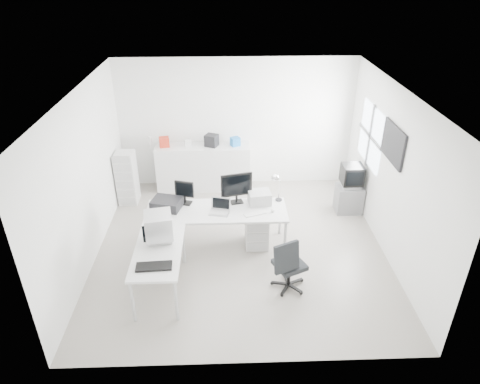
{
  "coord_description": "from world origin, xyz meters",
  "views": [
    {
      "loc": [
        -0.23,
        -6.21,
        4.56
      ],
      "look_at": [
        0.0,
        0.2,
        1.0
      ],
      "focal_mm": 32.0,
      "sensor_mm": 36.0,
      "label": 1
    }
  ],
  "objects_px": {
    "main_desk": "(217,228)",
    "tv_cabinet": "(349,199)",
    "crt_monitor": "(159,227)",
    "laptop": "(219,208)",
    "lcd_monitor_small": "(185,193)",
    "filing_cabinet": "(127,178)",
    "inkjet_printer": "(167,204)",
    "sideboard": "(203,167)",
    "crt_tv": "(352,176)",
    "lcd_monitor_large": "(236,188)",
    "office_chair": "(290,262)",
    "side_desk": "(160,270)",
    "laser_printer": "(259,197)",
    "drawer_pedestal": "(257,230)"
  },
  "relations": [
    {
      "from": "laptop",
      "to": "office_chair",
      "type": "height_order",
      "value": "office_chair"
    },
    {
      "from": "inkjet_printer",
      "to": "main_desk",
      "type": "bearing_deg",
      "value": 8.62
    },
    {
      "from": "office_chair",
      "to": "tv_cabinet",
      "type": "bearing_deg",
      "value": 31.09
    },
    {
      "from": "main_desk",
      "to": "crt_tv",
      "type": "relative_size",
      "value": 4.8
    },
    {
      "from": "main_desk",
      "to": "tv_cabinet",
      "type": "height_order",
      "value": "main_desk"
    },
    {
      "from": "tv_cabinet",
      "to": "sideboard",
      "type": "relative_size",
      "value": 0.28
    },
    {
      "from": "main_desk",
      "to": "lcd_monitor_large",
      "type": "xyz_separation_m",
      "value": [
        0.35,
        0.25,
        0.66
      ]
    },
    {
      "from": "filing_cabinet",
      "to": "laptop",
      "type": "bearing_deg",
      "value": -42.75
    },
    {
      "from": "lcd_monitor_large",
      "to": "office_chair",
      "type": "height_order",
      "value": "lcd_monitor_large"
    },
    {
      "from": "side_desk",
      "to": "sideboard",
      "type": "relative_size",
      "value": 0.7
    },
    {
      "from": "tv_cabinet",
      "to": "sideboard",
      "type": "height_order",
      "value": "sideboard"
    },
    {
      "from": "drawer_pedestal",
      "to": "sideboard",
      "type": "distance_m",
      "value": 2.4
    },
    {
      "from": "main_desk",
      "to": "side_desk",
      "type": "relative_size",
      "value": 1.71
    },
    {
      "from": "main_desk",
      "to": "laptop",
      "type": "bearing_deg",
      "value": -63.43
    },
    {
      "from": "sideboard",
      "to": "crt_tv",
      "type": "bearing_deg",
      "value": -20.28
    },
    {
      "from": "main_desk",
      "to": "tv_cabinet",
      "type": "relative_size",
      "value": 4.31
    },
    {
      "from": "crt_monitor",
      "to": "side_desk",
      "type": "bearing_deg",
      "value": -100.27
    },
    {
      "from": "laser_printer",
      "to": "office_chair",
      "type": "distance_m",
      "value": 1.43
    },
    {
      "from": "laser_printer",
      "to": "sideboard",
      "type": "relative_size",
      "value": 0.19
    },
    {
      "from": "drawer_pedestal",
      "to": "inkjet_printer",
      "type": "relative_size",
      "value": 1.25
    },
    {
      "from": "laser_printer",
      "to": "filing_cabinet",
      "type": "relative_size",
      "value": 0.34
    },
    {
      "from": "tv_cabinet",
      "to": "drawer_pedestal",
      "type": "bearing_deg",
      "value": -150.94
    },
    {
      "from": "side_desk",
      "to": "drawer_pedestal",
      "type": "relative_size",
      "value": 2.33
    },
    {
      "from": "office_chair",
      "to": "crt_tv",
      "type": "relative_size",
      "value": 1.9
    },
    {
      "from": "laptop",
      "to": "tv_cabinet",
      "type": "bearing_deg",
      "value": 39.11
    },
    {
      "from": "drawer_pedestal",
      "to": "laser_printer",
      "type": "distance_m",
      "value": 0.59
    },
    {
      "from": "lcd_monitor_large",
      "to": "laptop",
      "type": "height_order",
      "value": "lcd_monitor_large"
    },
    {
      "from": "lcd_monitor_small",
      "to": "crt_tv",
      "type": "relative_size",
      "value": 0.85
    },
    {
      "from": "lcd_monitor_small",
      "to": "filing_cabinet",
      "type": "xyz_separation_m",
      "value": [
        -1.32,
        1.43,
        -0.42
      ]
    },
    {
      "from": "side_desk",
      "to": "lcd_monitor_large",
      "type": "distance_m",
      "value": 1.92
    },
    {
      "from": "inkjet_printer",
      "to": "tv_cabinet",
      "type": "xyz_separation_m",
      "value": [
        3.48,
        1.02,
        -0.56
      ]
    },
    {
      "from": "drawer_pedestal",
      "to": "crt_tv",
      "type": "bearing_deg",
      "value": 29.06
    },
    {
      "from": "main_desk",
      "to": "lcd_monitor_large",
      "type": "relative_size",
      "value": 4.2
    },
    {
      "from": "lcd_monitor_small",
      "to": "office_chair",
      "type": "distance_m",
      "value": 2.21
    },
    {
      "from": "lcd_monitor_small",
      "to": "laser_printer",
      "type": "xyz_separation_m",
      "value": [
        1.3,
        -0.03,
        -0.1
      ]
    },
    {
      "from": "tv_cabinet",
      "to": "sideboard",
      "type": "xyz_separation_m",
      "value": [
        -2.95,
        1.09,
        0.22
      ]
    },
    {
      "from": "laser_printer",
      "to": "tv_cabinet",
      "type": "height_order",
      "value": "laser_printer"
    },
    {
      "from": "lcd_monitor_small",
      "to": "tv_cabinet",
      "type": "relative_size",
      "value": 0.76
    },
    {
      "from": "crt_monitor",
      "to": "office_chair",
      "type": "bearing_deg",
      "value": -17.85
    },
    {
      "from": "main_desk",
      "to": "crt_tv",
      "type": "distance_m",
      "value": 2.89
    },
    {
      "from": "lcd_monitor_large",
      "to": "laser_printer",
      "type": "bearing_deg",
      "value": -18.01
    },
    {
      "from": "side_desk",
      "to": "filing_cabinet",
      "type": "relative_size",
      "value": 1.28
    },
    {
      "from": "crt_tv",
      "to": "sideboard",
      "type": "bearing_deg",
      "value": 159.72
    },
    {
      "from": "sideboard",
      "to": "crt_monitor",
      "type": "bearing_deg",
      "value": -99.78
    },
    {
      "from": "drawer_pedestal",
      "to": "filing_cabinet",
      "type": "height_order",
      "value": "filing_cabinet"
    },
    {
      "from": "crt_monitor",
      "to": "laptop",
      "type": "bearing_deg",
      "value": 29.53
    },
    {
      "from": "main_desk",
      "to": "filing_cabinet",
      "type": "bearing_deg",
      "value": 138.15
    },
    {
      "from": "laser_printer",
      "to": "drawer_pedestal",
      "type": "bearing_deg",
      "value": -114.33
    },
    {
      "from": "laptop",
      "to": "office_chair",
      "type": "relative_size",
      "value": 0.32
    },
    {
      "from": "laser_printer",
      "to": "filing_cabinet",
      "type": "height_order",
      "value": "filing_cabinet"
    }
  ]
}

